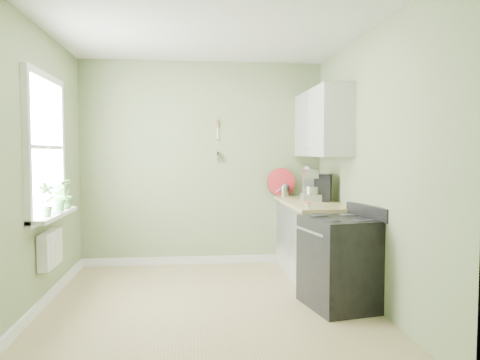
{
  "coord_description": "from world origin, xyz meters",
  "views": [
    {
      "loc": [
        -0.16,
        -4.46,
        1.5
      ],
      "look_at": [
        0.37,
        0.55,
        1.2
      ],
      "focal_mm": 35.0,
      "sensor_mm": 36.0,
      "label": 1
    }
  ],
  "objects": [
    {
      "name": "plant_a",
      "position": [
        -1.5,
        0.03,
        1.07
      ],
      "size": [
        0.21,
        0.2,
        0.33
      ],
      "primitive_type": "imported",
      "rotation": [
        0.0,
        0.0,
        0.7
      ],
      "color": "#4B7E39",
      "rests_on": "window_sill"
    },
    {
      "name": "plant_c",
      "position": [
        -1.5,
        0.66,
        1.06
      ],
      "size": [
        0.22,
        0.22,
        0.32
      ],
      "primitive_type": "imported",
      "rotation": [
        0.0,
        0.0,
        4.43
      ],
      "color": "#4B7E39",
      "rests_on": "window_sill"
    },
    {
      "name": "jar",
      "position": [
        1.06,
        0.3,
        0.95
      ],
      "size": [
        0.07,
        0.07,
        0.07
      ],
      "color": "#BFB596",
      "rests_on": "countertop"
    },
    {
      "name": "floor",
      "position": [
        0.0,
        0.0,
        -0.01
      ],
      "size": [
        3.2,
        3.6,
        0.02
      ],
      "primitive_type": "cube",
      "color": "tan",
      "rests_on": "ground"
    },
    {
      "name": "ceiling",
      "position": [
        0.0,
        0.0,
        2.71
      ],
      "size": [
        3.2,
        3.6,
        0.02
      ],
      "primitive_type": "cube",
      "color": "white",
      "rests_on": "wall_back"
    },
    {
      "name": "upper_cabinets",
      "position": [
        1.43,
        1.1,
        1.85
      ],
      "size": [
        0.35,
        1.4,
        0.8
      ],
      "primitive_type": "cube",
      "color": "silver",
      "rests_on": "wall_right"
    },
    {
      "name": "radiator",
      "position": [
        -1.54,
        0.25,
        0.55
      ],
      "size": [
        0.12,
        0.5,
        0.35
      ],
      "primitive_type": "cube",
      "color": "white",
      "rests_on": "wall_left"
    },
    {
      "name": "window_sill",
      "position": [
        -1.51,
        0.3,
        0.88
      ],
      "size": [
        0.18,
        1.14,
        0.04
      ],
      "primitive_type": "cube",
      "color": "white",
      "rests_on": "wall_left"
    },
    {
      "name": "countertop",
      "position": [
        1.29,
        1.0,
        0.89
      ],
      "size": [
        0.64,
        1.6,
        0.04
      ],
      "primitive_type": "cube",
      "color": "tan",
      "rests_on": "base_cabinets"
    },
    {
      "name": "wall_back",
      "position": [
        0.0,
        1.81,
        1.35
      ],
      "size": [
        3.2,
        0.02,
        2.7
      ],
      "primitive_type": "cube",
      "color": "gray",
      "rests_on": "floor"
    },
    {
      "name": "kettle",
      "position": [
        1.08,
        1.63,
        1.0
      ],
      "size": [
        0.18,
        0.1,
        0.18
      ],
      "color": "silver",
      "rests_on": "countertop"
    },
    {
      "name": "coffee_maker",
      "position": [
        1.42,
        1.01,
        1.07
      ],
      "size": [
        0.26,
        0.27,
        0.33
      ],
      "color": "black",
      "rests_on": "countertop"
    },
    {
      "name": "wall_left",
      "position": [
        -1.61,
        0.0,
        1.35
      ],
      "size": [
        0.02,
        3.6,
        2.7
      ],
      "primitive_type": "cube",
      "color": "gray",
      "rests_on": "floor"
    },
    {
      "name": "window",
      "position": [
        -1.58,
        0.3,
        1.55
      ],
      "size": [
        0.06,
        1.14,
        1.44
      ],
      "color": "white",
      "rests_on": "wall_left"
    },
    {
      "name": "plant_b",
      "position": [
        -1.5,
        0.44,
        1.04
      ],
      "size": [
        0.19,
        0.19,
        0.27
      ],
      "primitive_type": "imported",
      "rotation": [
        0.0,
        0.0,
        2.34
      ],
      "color": "#4B7E39",
      "rests_on": "window_sill"
    },
    {
      "name": "red_tray",
      "position": [
        1.05,
        1.72,
        1.1
      ],
      "size": [
        0.39,
        0.11,
        0.38
      ],
      "primitive_type": "cylinder",
      "rotation": [
        1.45,
        0.0,
        0.11
      ],
      "color": "red",
      "rests_on": "countertop"
    },
    {
      "name": "wall_right",
      "position": [
        1.61,
        0.0,
        1.35
      ],
      "size": [
        0.02,
        3.6,
        2.7
      ],
      "primitive_type": "cube",
      "color": "gray",
      "rests_on": "floor"
    },
    {
      "name": "wall_utensils",
      "position": [
        0.2,
        1.78,
        1.56
      ],
      "size": [
        0.02,
        0.14,
        0.58
      ],
      "color": "tan",
      "rests_on": "wall_back"
    },
    {
      "name": "stand_mixer",
      "position": [
        1.29,
        1.08,
        1.09
      ],
      "size": [
        0.24,
        0.37,
        0.43
      ],
      "color": "#B2B2B7",
      "rests_on": "countertop"
    },
    {
      "name": "stove",
      "position": [
        1.28,
        -0.12,
        0.44
      ],
      "size": [
        0.75,
        0.81,
        0.99
      ],
      "color": "black",
      "rests_on": "floor"
    },
    {
      "name": "base_cabinets",
      "position": [
        1.3,
        1.0,
        0.43
      ],
      "size": [
        0.6,
        1.6,
        0.87
      ],
      "primitive_type": "cube",
      "color": "silver",
      "rests_on": "floor"
    }
  ]
}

